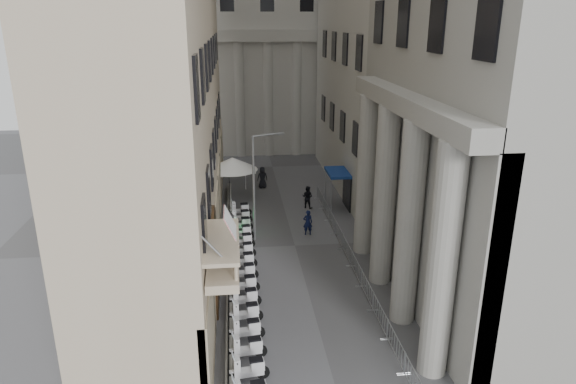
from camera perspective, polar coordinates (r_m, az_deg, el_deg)
name	(u,v)px	position (r m, az deg, el deg)	size (l,w,h in m)	color
far_building	(264,11)	(59.63, -2.67, 19.43)	(22.00, 10.00, 30.00)	#B1AFA7
iron_fence	(229,257)	(32.74, -6.52, -7.14)	(0.30, 28.00, 1.40)	black
blue_awning	(337,208)	(40.87, 5.42, -1.73)	(1.60, 3.00, 3.00)	navy
scooter_1	(249,380)	(22.67, -4.31, -20.14)	(0.56, 1.40, 1.50)	silver
scooter_2	(248,359)	(23.82, -4.44, -17.96)	(0.56, 1.40, 1.50)	silver
scooter_3	(247,339)	(24.99, -4.56, -15.99)	(0.56, 1.40, 1.50)	silver
scooter_4	(246,322)	(26.19, -4.66, -14.20)	(0.56, 1.40, 1.50)	silver
scooter_5	(245,307)	(27.42, -4.76, -12.57)	(0.56, 1.40, 1.50)	silver
scooter_6	(245,293)	(28.66, -4.84, -11.08)	(0.56, 1.40, 1.50)	silver
scooter_7	(244,280)	(29.93, -4.91, -9.71)	(0.56, 1.40, 1.50)	silver
scooter_8	(243,268)	(31.21, -4.98, -8.45)	(0.56, 1.40, 1.50)	silver
scooter_9	(243,258)	(32.50, -5.05, -7.30)	(0.56, 1.40, 1.50)	silver
scooter_10	(242,248)	(33.81, -5.10, -6.23)	(0.56, 1.40, 1.50)	silver
scooter_11	(242,239)	(35.12, -5.16, -5.24)	(0.56, 1.40, 1.50)	silver
scooter_12	(241,231)	(36.45, -5.21, -4.33)	(0.56, 1.40, 1.50)	silver
scooter_13	(241,223)	(37.78, -5.25, -3.47)	(0.56, 1.40, 1.50)	silver
scooter_14	(241,216)	(39.12, -5.30, -2.68)	(0.56, 1.40, 1.50)	silver
barrier_1	(395,356)	(24.36, 11.77, -17.41)	(0.60, 2.40, 1.10)	#A7AAAF
barrier_2	(379,324)	(26.32, 10.10, -14.28)	(0.60, 2.40, 1.10)	#A7AAAF
barrier_3	(366,298)	(28.37, 8.71, -11.59)	(0.60, 2.40, 1.10)	#A7AAAF
barrier_4	(356,276)	(30.48, 7.52, -9.25)	(0.60, 2.40, 1.10)	#A7AAAF
barrier_5	(346,257)	(32.65, 6.51, -7.22)	(0.60, 2.40, 1.10)	#A7AAAF
barrier_6	(338,241)	(34.86, 5.63, -5.45)	(0.60, 2.40, 1.10)	#A7AAAF
barrier_7	(332,227)	(37.11, 4.86, -3.89)	(0.60, 2.40, 1.10)	#A7AAAF
barrier_8	(325,214)	(39.39, 4.18, -2.50)	(0.60, 2.40, 1.10)	#A7AAAF
barrier_9	(320,203)	(41.69, 3.58, -1.27)	(0.60, 2.40, 1.10)	#A7AAAF
security_tent	(237,165)	(42.38, -5.70, 3.03)	(4.17, 4.17, 3.39)	silver
street_lamp	(257,179)	(33.63, -3.46, 1.40)	(2.18, 1.12, 7.17)	gray
info_kiosk	(231,226)	(35.01, -6.40, -3.75)	(0.50, 0.89, 1.80)	black
pedestrian_a	(308,223)	(35.39, 2.21, -3.41)	(0.65, 0.43, 1.79)	#0D1436
pedestrian_b	(307,197)	(40.38, 2.17, -0.56)	(0.87, 0.68, 1.80)	black
pedestrian_c	(262,177)	(45.21, -2.86, 1.62)	(0.93, 0.61, 1.91)	black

